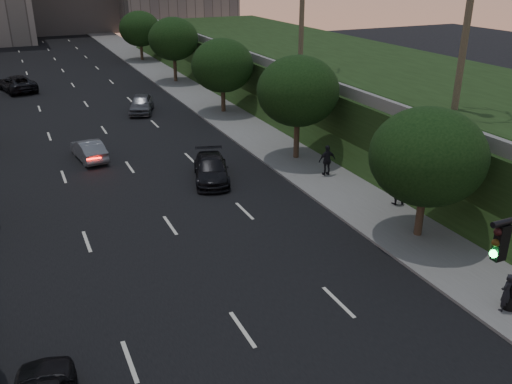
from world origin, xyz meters
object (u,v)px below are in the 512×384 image
pedestrian_c (327,160)px  sedan_near_right (211,169)px  pedestrian_a (506,292)px  sedan_mid_left (89,150)px  pedestrian_b (397,189)px  sedan_far_left (17,83)px  sedan_far_right (141,104)px

pedestrian_c → sedan_near_right: bearing=-18.5°
pedestrian_a → pedestrian_c: pedestrian_c is taller
sedan_mid_left → pedestrian_b: bearing=126.2°
sedan_near_right → pedestrian_a: 17.72m
sedan_far_left → sedan_far_right: sedan_far_left is taller
sedan_mid_left → sedan_far_right: (5.99, 10.47, 0.10)m
pedestrian_a → pedestrian_b: size_ratio=0.89×
sedan_near_right → pedestrian_c: (6.48, -2.43, 0.38)m
sedan_mid_left → sedan_far_right: sedan_far_right is taller
sedan_far_left → pedestrian_c: 36.52m
pedestrian_a → pedestrian_c: 14.56m
sedan_mid_left → sedan_far_left: sedan_far_left is taller
sedan_mid_left → pedestrian_c: bearing=136.3°
sedan_mid_left → sedan_far_right: size_ratio=0.90×
sedan_far_right → sedan_far_left: bearing=144.4°
sedan_mid_left → sedan_far_left: 23.98m
sedan_near_right → pedestrian_a: bearing=-56.3°
sedan_near_right → sedan_far_right: bearing=106.7°
pedestrian_a → pedestrian_c: bearing=-108.2°
pedestrian_c → sedan_far_right: bearing=-69.6°
sedan_far_left → pedestrian_a: (14.52, -47.43, 0.11)m
pedestrian_a → pedestrian_c: size_ratio=0.82×
sedan_near_right → sedan_far_right: size_ratio=1.06×
pedestrian_b → pedestrian_c: size_ratio=0.92×
sedan_far_left → sedan_near_right: sedan_far_left is taller
pedestrian_c → pedestrian_a: bearing=87.1°
pedestrian_b → pedestrian_c: pedestrian_c is taller
sedan_near_right → pedestrian_c: bearing=-4.0°
pedestrian_c → pedestrian_b: bearing=104.6°
sedan_far_right → pedestrian_b: (7.64, -24.79, 0.22)m
sedan_far_left → sedan_near_right: bearing=93.1°
sedan_mid_left → pedestrian_a: 26.20m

